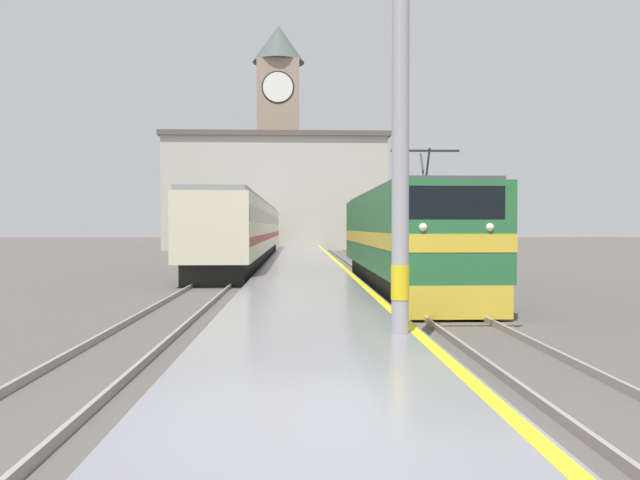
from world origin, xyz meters
The scene contains 9 objects.
ground_plane centered at (0.00, 30.00, 0.00)m, with size 200.00×200.00×0.00m, color #514C47.
platform centered at (0.00, 25.00, 0.21)m, with size 3.96×140.00×0.43m.
rail_track_near centered at (3.49, 25.00, 0.03)m, with size 2.83×140.00×0.16m.
rail_track_far centered at (-3.49, 25.00, 0.03)m, with size 2.84×140.00×0.16m.
locomotive_train centered at (3.49, 15.71, 1.84)m, with size 2.92×14.83×4.56m.
passenger_train centered at (-3.49, 34.12, 2.07)m, with size 2.92×35.29×3.83m.
catenary_mast centered at (1.56, 4.56, 4.32)m, with size 2.28×0.32×7.95m.
clock_tower centered at (-2.48, 66.88, 13.80)m, with size 6.01×6.01×25.73m.
station_building centered at (-2.44, 57.41, 5.79)m, with size 22.35×8.12×11.52m.
Camera 1 is at (-0.27, -6.20, 2.29)m, focal length 35.00 mm.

